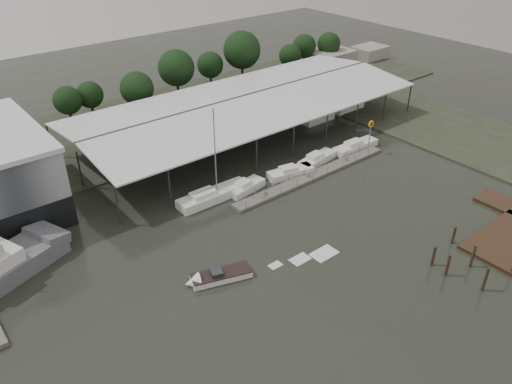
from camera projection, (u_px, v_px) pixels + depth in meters
ground at (281, 250)px, 57.29m from camera, size 200.00×200.00×0.00m
land_strip_far at (118, 132)px, 85.17m from camera, size 140.00×30.00×0.30m
land_strip_east at (434, 124)px, 88.18m from camera, size 20.00×60.00×0.30m
covered_boat_shed at (247, 99)px, 81.92m from camera, size 58.24×24.00×6.96m
floating_dock at (313, 176)px, 71.93m from camera, size 28.00×2.00×1.40m
shell_fuel_sign at (370, 130)px, 76.49m from camera, size 1.10×0.18×5.55m
distant_commercial_buildings at (343, 57)px, 117.93m from camera, size 22.00×8.00×4.00m
white_sailboat at (213, 195)px, 66.39m from camera, size 10.44×2.74×13.02m
speedboat_underway at (216, 277)px, 52.71m from camera, size 17.58×7.35×2.00m
moored_cruiser_0 at (246, 187)px, 68.36m from camera, size 6.01×3.12×1.70m
moored_cruiser_1 at (290, 172)px, 71.97m from camera, size 7.25×3.54×1.70m
moored_cruiser_2 at (317, 159)px, 75.48m from camera, size 7.31×3.22×1.70m
moored_cruiser_3 at (355, 146)px, 79.33m from camera, size 8.36×2.51×1.70m
mooring_pilings at (467, 262)px, 53.86m from camera, size 5.99×7.51×3.53m
horizon_tree_line at (217, 63)px, 99.09m from camera, size 65.32×10.54×11.47m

